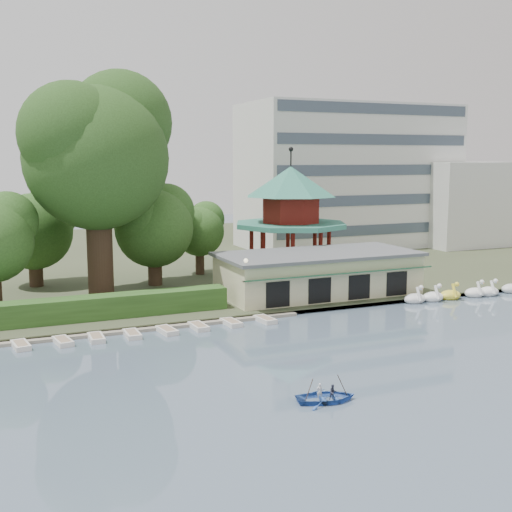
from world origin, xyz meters
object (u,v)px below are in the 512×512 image
big_tree (98,146)px  rowboat_with_passengers (326,393)px  boathouse (318,273)px  pavilion (290,210)px  dock (86,334)px

big_tree → rowboat_with_passengers: bearing=-76.9°
rowboat_with_passengers → boathouse: bearing=62.5°
boathouse → big_tree: (-18.83, 6.23, 11.63)m
pavilion → big_tree: bearing=-169.7°
dock → rowboat_with_passengers: rowboat_with_passengers is taller
dock → pavilion: (24.00, 14.80, 7.36)m
dock → boathouse: size_ratio=1.83×
pavilion → rowboat_with_passengers: bearing=-113.0°
pavilion → rowboat_with_passengers: pavilion is taller
boathouse → big_tree: size_ratio=0.91×
dock → boathouse: boathouse is taller
boathouse → dock: bearing=-167.8°
dock → big_tree: 17.99m
rowboat_with_passengers → dock: bearing=118.6°
pavilion → big_tree: size_ratio=0.66×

